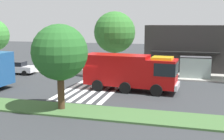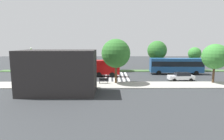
# 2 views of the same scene
# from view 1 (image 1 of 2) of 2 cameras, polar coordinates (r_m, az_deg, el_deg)

# --- Properties ---
(ground_plane) EXTENTS (120.00, 120.00, 0.00)m
(ground_plane) POSITION_cam_1_polar(r_m,az_deg,el_deg) (28.69, -4.52, -3.62)
(ground_plane) COLOR #2D3033
(sidewalk) EXTENTS (60.00, 4.80, 0.14)m
(sidewalk) POSITION_cam_1_polar(r_m,az_deg,el_deg) (36.60, -0.07, -0.57)
(sidewalk) COLOR #9E9B93
(sidewalk) RESTS_ON ground_plane
(median_strip) EXTENTS (60.00, 3.00, 0.14)m
(median_strip) POSITION_cam_1_polar(r_m,az_deg,el_deg) (21.94, -11.23, -7.77)
(median_strip) COLOR #3D6033
(median_strip) RESTS_ON ground_plane
(crosswalk) EXTENTS (4.95, 10.94, 0.01)m
(crosswalk) POSITION_cam_1_polar(r_m,az_deg,el_deg) (28.54, -3.67, -3.66)
(crosswalk) COLOR silver
(crosswalk) RESTS_ON ground_plane
(fire_truck) EXTENTS (9.24, 3.26, 3.49)m
(fire_truck) POSITION_cam_1_polar(r_m,az_deg,el_deg) (27.00, 4.16, -0.16)
(fire_truck) COLOR #A50C0C
(fire_truck) RESTS_ON ground_plane
(parked_car_west) EXTENTS (4.85, 2.13, 1.62)m
(parked_car_west) POSITION_cam_1_polar(r_m,az_deg,el_deg) (38.12, -18.89, 0.49)
(parked_car_west) COLOR silver
(parked_car_west) RESTS_ON ground_plane
(bus_stop_shelter) EXTENTS (3.50, 1.40, 2.46)m
(bus_stop_shelter) POSITION_cam_1_polar(r_m,az_deg,el_deg) (34.05, 16.59, 1.34)
(bus_stop_shelter) COLOR #4C4C51
(bus_stop_shelter) RESTS_ON sidewalk
(bench_near_shelter) EXTENTS (1.60, 0.50, 0.90)m
(bench_near_shelter) POSITION_cam_1_polar(r_m,az_deg,el_deg) (34.39, 9.82, -0.50)
(bench_near_shelter) COLOR #2D472D
(bench_near_shelter) RESTS_ON sidewalk
(bench_west_of_shelter) EXTENTS (1.60, 0.50, 0.90)m
(bench_west_of_shelter) POSITION_cam_1_polar(r_m,az_deg,el_deg) (34.87, 4.12, -0.24)
(bench_west_of_shelter) COLOR black
(bench_west_of_shelter) RESTS_ON sidewalk
(storefront_building) EXTENTS (10.51, 6.06, 6.20)m
(storefront_building) POSITION_cam_1_polar(r_m,az_deg,el_deg) (39.93, 14.64, 4.36)
(storefront_building) COLOR #282626
(storefront_building) RESTS_ON ground_plane
(sidewalk_tree_west) EXTENTS (5.05, 5.05, 7.76)m
(sidewalk_tree_west) POSITION_cam_1_polar(r_m,az_deg,el_deg) (34.49, 0.54, 7.65)
(sidewalk_tree_west) COLOR #513823
(sidewalk_tree_west) RESTS_ON sidewalk
(median_tree_center) EXTENTS (4.14, 4.14, 6.34)m
(median_tree_center) POSITION_cam_1_polar(r_m,az_deg,el_deg) (20.88, -10.56, 3.49)
(median_tree_center) COLOR #47301E
(median_tree_center) RESTS_ON median_strip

